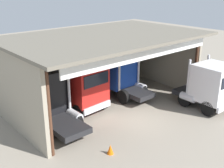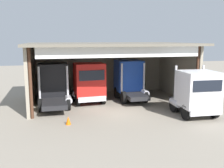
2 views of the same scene
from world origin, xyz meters
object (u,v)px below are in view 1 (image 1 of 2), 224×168
truck_black_yard_outside (47,98)px  truck_red_center_right_bay (85,87)px  truck_blue_left_bay (120,72)px  oil_drum (117,78)px  tool_cart (117,76)px  truck_white_center_left_bay (211,85)px  traffic_cone (110,149)px

truck_black_yard_outside → truck_red_center_right_bay: truck_black_yard_outside is taller
truck_blue_left_bay → truck_red_center_right_bay: bearing=-170.7°
truck_black_yard_outside → truck_blue_left_bay: size_ratio=1.07×
oil_drum → tool_cart: (0.08, 0.17, 0.05)m
truck_red_center_right_bay → truck_white_center_left_bay: truck_white_center_left_bay is taller
truck_red_center_right_bay → truck_white_center_left_bay: size_ratio=0.98×
truck_red_center_right_bay → truck_white_center_left_bay: 9.14m
tool_cart → truck_blue_left_bay: bearing=-127.9°
truck_blue_left_bay → tool_cart: bearing=51.9°
traffic_cone → truck_red_center_right_bay: bearing=67.6°
truck_red_center_right_bay → traffic_cone: (-2.22, -5.39, -1.61)m
truck_black_yard_outside → traffic_cone: bearing=-81.2°
truck_black_yard_outside → truck_red_center_right_bay: size_ratio=1.20×
truck_white_center_left_bay → tool_cart: size_ratio=4.39×
traffic_cone → truck_blue_left_bay: bearing=44.2°
truck_blue_left_bay → truck_white_center_left_bay: size_ratio=1.10×
truck_blue_left_bay → oil_drum: (1.96, 2.46, -1.50)m
truck_red_center_right_bay → traffic_cone: bearing=64.0°
truck_blue_left_bay → truck_white_center_left_bay: (3.16, -6.34, -0.12)m
tool_cart → traffic_cone: 12.00m
truck_red_center_right_bay → truck_white_center_left_bay: (7.17, -5.67, -0.06)m
tool_cart → traffic_cone: (-8.27, -8.69, -0.22)m
truck_black_yard_outside → truck_red_center_right_bay: bearing=1.6°
truck_black_yard_outside → oil_drum: size_ratio=5.74×
truck_red_center_right_bay → oil_drum: 6.89m
oil_drum → truck_red_center_right_bay: bearing=-152.4°
truck_black_yard_outside → truck_blue_left_bay: 7.07m
tool_cart → truck_red_center_right_bay: bearing=-151.4°
truck_red_center_right_bay → tool_cart: 7.04m
truck_red_center_right_bay → tool_cart: size_ratio=4.29×
truck_white_center_left_bay → oil_drum: size_ratio=4.89×
truck_red_center_right_bay → truck_blue_left_bay: (4.01, 0.67, 0.07)m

